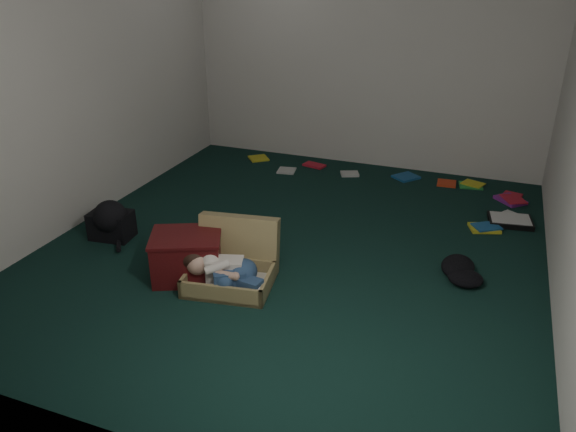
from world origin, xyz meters
The scene contains 11 objects.
floor centered at (0.00, 0.00, 0.00)m, with size 4.50×4.50×0.00m, color black.
wall_back centered at (0.00, 2.25, 1.30)m, with size 4.50×4.50×0.00m, color white.
wall_front centered at (0.00, -2.25, 1.30)m, with size 4.50×4.50×0.00m, color white.
wall_left centered at (-2.00, 0.00, 1.30)m, with size 4.50×4.50×0.00m, color white.
suitcase centered at (-0.25, -0.66, 0.14)m, with size 0.71×0.69×0.46m.
person centered at (-0.26, -0.82, 0.18)m, with size 0.69×0.33×0.28m.
maroon_bin centered at (-0.59, -0.75, 0.18)m, with size 0.64×0.59×0.36m.
backpack centered at (-1.54, -0.41, 0.13)m, with size 0.44×0.35×0.26m, color black, non-canonical shape.
clothing_pile centered at (1.28, 0.00, 0.06)m, with size 0.40×0.33×0.13m, color black, non-canonical shape.
paper_tray centered at (1.70, 1.13, 0.03)m, with size 0.42×0.34×0.05m.
book_scatter centered at (0.65, 1.71, 0.01)m, with size 3.12×1.30×0.02m.
Camera 1 is at (1.45, -3.95, 2.25)m, focal length 35.00 mm.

